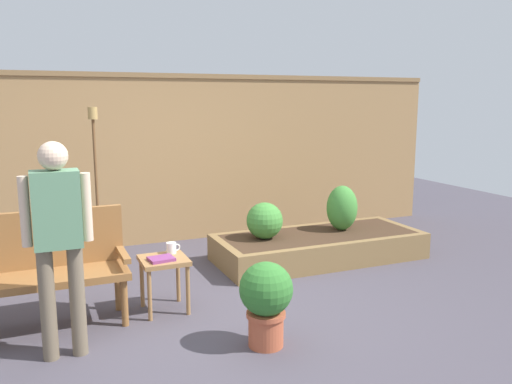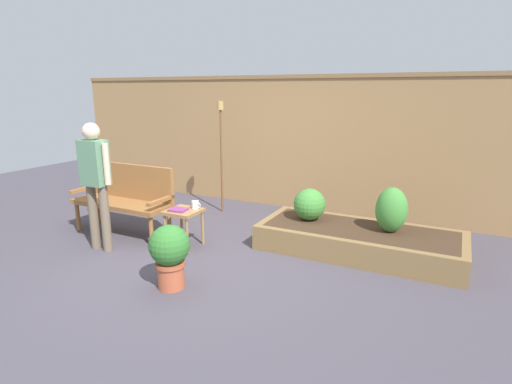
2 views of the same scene
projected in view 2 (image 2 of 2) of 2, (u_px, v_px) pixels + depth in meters
The scene contains 12 objects.
ground_plane at pixel (192, 260), 4.71m from camera, with size 14.00×14.00×0.00m, color #47424C.
fence_back at pixel (281, 142), 6.70m from camera, with size 8.40×0.14×2.16m.
garden_bench at pixel (126, 194), 5.54m from camera, with size 1.44×0.48×0.94m.
side_table at pixel (184, 216), 5.04m from camera, with size 0.40×0.40×0.48m.
cup_on_table at pixel (195, 205), 5.07m from camera, with size 0.13×0.09×0.10m.
book_on_table at pixel (178, 210), 4.98m from camera, with size 0.21×0.17×0.03m, color #7F3875.
potted_boxwood at pixel (170, 252), 3.98m from camera, with size 0.40×0.40×0.65m.
raised_planter_bed at pixel (359, 240), 4.92m from camera, with size 2.40×1.00×0.30m.
shrub_near_bench at pixel (310, 204), 5.18m from camera, with size 0.41×0.41×0.41m.
shrub_far_corner at pixel (391, 210), 4.72m from camera, with size 0.36×0.36×0.54m.
tiki_torch at pixel (221, 138), 6.33m from camera, with size 0.10×0.10×1.76m.
person_by_bench at pixel (95, 176), 4.81m from camera, with size 0.47×0.20×1.56m.
Camera 2 is at (2.64, -3.57, 1.92)m, focal length 28.41 mm.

